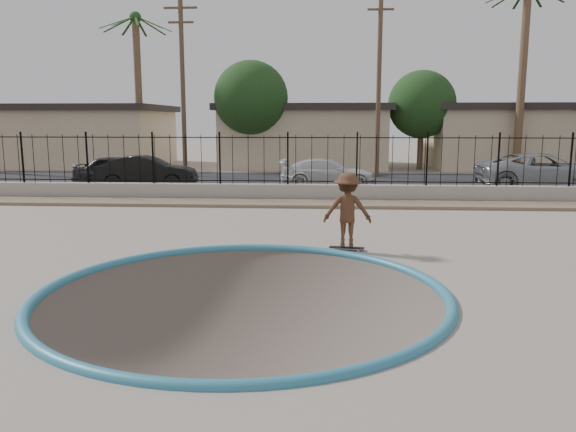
% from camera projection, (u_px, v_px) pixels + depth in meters
% --- Properties ---
extents(ground, '(120.00, 120.00, 2.20)m').
position_uv_depth(ground, '(291.00, 222.00, 22.51)').
color(ground, gray).
rests_on(ground, ground).
extents(bowl_pit, '(6.84, 6.84, 1.80)m').
position_uv_depth(bowl_pit, '(243.00, 294.00, 9.54)').
color(bowl_pit, '#4C433A').
rests_on(bowl_pit, ground).
extents(coping_ring, '(7.04, 7.04, 0.20)m').
position_uv_depth(coping_ring, '(243.00, 294.00, 9.54)').
color(coping_ring, teal).
rests_on(coping_ring, ground).
extents(rock_strip, '(42.00, 1.60, 0.11)m').
position_uv_depth(rock_strip, '(286.00, 203.00, 19.56)').
color(rock_strip, '#856E57').
rests_on(rock_strip, ground).
extents(retaining_wall, '(42.00, 0.45, 0.60)m').
position_uv_depth(retaining_wall, '(288.00, 192.00, 20.60)').
color(retaining_wall, gray).
rests_on(retaining_wall, ground).
extents(fence, '(40.00, 0.04, 1.80)m').
position_uv_depth(fence, '(288.00, 160.00, 20.40)').
color(fence, black).
rests_on(fence, retaining_wall).
extents(street, '(90.00, 8.00, 0.04)m').
position_uv_depth(street, '(297.00, 181.00, 27.24)').
color(street, black).
rests_on(street, ground).
extents(house_west, '(11.60, 8.60, 3.90)m').
position_uv_depth(house_west, '(79.00, 135.00, 37.24)').
color(house_west, tan).
rests_on(house_west, ground).
extents(house_center, '(10.60, 8.60, 3.90)m').
position_uv_depth(house_center, '(305.00, 135.00, 36.25)').
color(house_center, tan).
rests_on(house_center, ground).
extents(house_east, '(12.60, 8.60, 3.90)m').
position_uv_depth(house_east, '(526.00, 136.00, 35.34)').
color(house_east, tan).
rests_on(house_east, ground).
extents(palm_mid, '(2.30, 2.30, 9.30)m').
position_uv_depth(palm_mid, '(137.00, 57.00, 33.66)').
color(palm_mid, brown).
rests_on(palm_mid, ground).
extents(palm_right, '(2.30, 2.30, 10.30)m').
position_uv_depth(palm_right, '(525.00, 37.00, 30.14)').
color(palm_right, brown).
rests_on(palm_right, ground).
extents(utility_pole_left, '(1.70, 0.24, 9.00)m').
position_uv_depth(utility_pole_left, '(183.00, 85.00, 28.81)').
color(utility_pole_left, '#473323').
rests_on(utility_pole_left, ground).
extents(utility_pole_mid, '(1.70, 0.24, 9.50)m').
position_uv_depth(utility_pole_mid, '(379.00, 79.00, 28.11)').
color(utility_pole_mid, '#473323').
rests_on(utility_pole_mid, ground).
extents(street_tree_left, '(4.32, 4.32, 6.36)m').
position_uv_depth(street_tree_left, '(251.00, 98.00, 32.64)').
color(street_tree_left, '#473323').
rests_on(street_tree_left, ground).
extents(street_tree_mid, '(3.96, 3.96, 5.83)m').
position_uv_depth(street_tree_mid, '(422.00, 105.00, 33.02)').
color(street_tree_mid, '#473323').
rests_on(street_tree_mid, ground).
extents(skater, '(1.10, 0.67, 1.66)m').
position_uv_depth(skater, '(347.00, 214.00, 12.60)').
color(skater, brown).
rests_on(skater, ground).
extents(skateboard, '(0.81, 0.29, 0.07)m').
position_uv_depth(skateboard, '(347.00, 248.00, 12.73)').
color(skateboard, black).
rests_on(skateboard, ground).
extents(car_a, '(4.17, 1.71, 1.42)m').
position_uv_depth(car_a, '(124.00, 171.00, 24.16)').
color(car_a, black).
rests_on(car_a, street).
extents(car_b, '(4.30, 1.80, 1.38)m').
position_uv_depth(car_b, '(147.00, 172.00, 23.99)').
color(car_b, black).
rests_on(car_b, street).
extents(car_c, '(4.21, 1.73, 1.22)m').
position_uv_depth(car_c, '(328.00, 173.00, 24.59)').
color(car_c, silver).
rests_on(car_c, street).
extents(car_d, '(5.50, 2.55, 1.52)m').
position_uv_depth(car_d, '(544.00, 171.00, 23.56)').
color(car_d, gray).
rests_on(car_d, street).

